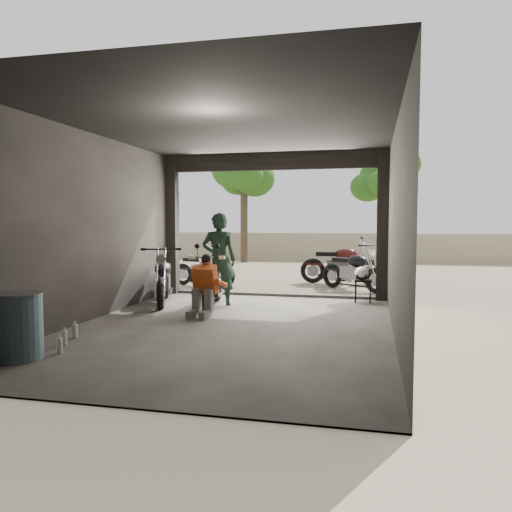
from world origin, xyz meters
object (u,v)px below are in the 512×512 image
at_px(main_bike, 212,280).
at_px(helmet, 362,273).
at_px(outside_bike_a, 203,266).
at_px(outside_bike_c, 353,267).
at_px(mechanic, 203,287).
at_px(left_bike, 163,275).
at_px(oil_drum, 20,327).
at_px(stool, 363,283).
at_px(rider, 219,259).
at_px(outside_bike_b, 341,260).
at_px(sign_post, 394,225).

height_order(main_bike, helmet, main_bike).
bearing_deg(outside_bike_a, outside_bike_c, -76.32).
distance_m(outside_bike_a, mechanic, 4.27).
bearing_deg(outside_bike_a, left_bike, -165.08).
height_order(outside_bike_c, oil_drum, outside_bike_c).
relative_size(left_bike, outside_bike_a, 1.09).
xyz_separation_m(stool, helmet, (-0.03, 0.01, 0.21)).
relative_size(outside_bike_a, mechanic, 1.50).
distance_m(left_bike, oil_drum, 4.30).
height_order(left_bike, mechanic, left_bike).
bearing_deg(outside_bike_c, rider, 176.87).
relative_size(outside_bike_c, mechanic, 1.60).
relative_size(left_bike, stool, 3.54).
bearing_deg(helmet, rider, -163.50).
relative_size(main_bike, outside_bike_a, 0.98).
bearing_deg(left_bike, outside_bike_b, 31.90).
height_order(mechanic, helmet, mechanic).
relative_size(stool, sign_post, 0.21).
height_order(outside_bike_c, stool, outside_bike_c).
relative_size(outside_bike_c, sign_post, 0.72).
relative_size(main_bike, outside_bike_b, 0.84).
distance_m(stool, helmet, 0.21).
bearing_deg(helmet, outside_bike_b, 98.02).
distance_m(left_bike, outside_bike_c, 4.75).
bearing_deg(oil_drum, outside_bike_c, 62.78).
bearing_deg(oil_drum, outside_bike_a, 91.00).
distance_m(rider, oil_drum, 4.55).
bearing_deg(stool, main_bike, -159.22).
height_order(mechanic, sign_post, sign_post).
height_order(outside_bike_b, stool, outside_bike_b).
height_order(outside_bike_b, outside_bike_c, outside_bike_b).
bearing_deg(main_bike, oil_drum, -111.55).
relative_size(outside_bike_a, helmet, 5.49).
bearing_deg(outside_bike_a, mechanic, -148.59).
distance_m(left_bike, outside_bike_a, 2.86).
xyz_separation_m(rider, stool, (2.82, 0.99, -0.52)).
bearing_deg(outside_bike_b, left_bike, 138.48).
distance_m(mechanic, helmet, 3.51).
bearing_deg(oil_drum, main_bike, 75.87).
height_order(outside_bike_b, rider, rider).
bearing_deg(main_bike, outside_bike_a, 104.71).
height_order(outside_bike_a, outside_bike_c, outside_bike_c).
xyz_separation_m(outside_bike_a, oil_drum, (0.12, -7.16, -0.13)).
bearing_deg(outside_bike_a, main_bike, -145.45).
relative_size(main_bike, stool, 3.21).
bearing_deg(stool, helmet, 163.19).
height_order(left_bike, rider, rider).
distance_m(outside_bike_a, outside_bike_b, 3.72).
bearing_deg(rider, outside_bike_a, -73.44).
height_order(mechanic, oil_drum, mechanic).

